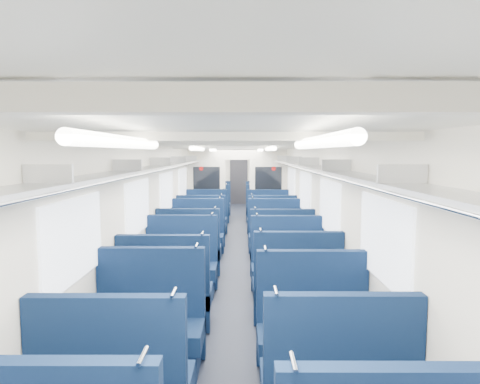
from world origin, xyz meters
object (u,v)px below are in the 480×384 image
object	(u,v)px
seat_6	(149,331)
seat_14	(197,238)
seat_7	(314,337)
seat_10	(181,269)
seat_12	(189,253)
seat_8	(166,298)
seat_23	(263,206)
seat_21	(264,210)
bulkhead	(237,187)
seat_18	(206,221)
end_door	(239,181)
seat_17	(272,230)
seat_19	(269,222)
seat_9	(296,292)
seat_20	(211,211)
seat_16	(202,230)
seat_22	(214,206)
seat_11	(288,271)
seat_13	(281,254)
seat_15	(275,238)

from	to	relation	value
seat_6	seat_14	world-z (taller)	same
seat_7	seat_10	size ratio (longest dim) A/B	1.00
seat_12	seat_10	bearing A→B (deg)	-90.00
seat_10	seat_8	bearing A→B (deg)	-90.00
seat_23	seat_21	bearing A→B (deg)	-90.00
bulkhead	seat_6	size ratio (longest dim) A/B	2.24
seat_18	seat_23	world-z (taller)	same
end_door	seat_17	xyz separation A→B (m)	(0.83, -8.08, -0.61)
seat_19	seat_12	bearing A→B (deg)	-115.60
seat_18	seat_19	xyz separation A→B (m)	(1.66, -0.11, 0.00)
seat_9	seat_12	bearing A→B (deg)	127.92
seat_20	seat_12	bearing A→B (deg)	-90.00
seat_6	seat_16	size ratio (longest dim) A/B	1.00
seat_7	seat_8	world-z (taller)	same
bulkhead	seat_10	distance (m)	5.62
seat_7	seat_14	size ratio (longest dim) A/B	1.00
end_door	seat_22	size ratio (longest dim) A/B	1.60
seat_8	seat_21	bearing A→B (deg)	78.28
seat_12	seat_11	bearing A→B (deg)	-34.10
seat_12	seat_13	size ratio (longest dim) A/B	1.00
seat_19	seat_15	bearing A→B (deg)	-90.00
seat_11	seat_15	bearing A→B (deg)	90.00
seat_13	seat_21	bearing A→B (deg)	90.00
seat_11	seat_13	bearing A→B (deg)	90.00
seat_10	seat_11	xyz separation A→B (m)	(1.66, -0.06, 0.00)
seat_11	seat_13	xyz separation A→B (m)	(0.00, 1.07, 0.00)
seat_13	seat_12	bearing A→B (deg)	178.21
seat_6	seat_23	size ratio (longest dim) A/B	1.00
seat_6	seat_20	size ratio (longest dim) A/B	1.00
seat_10	seat_23	distance (m)	7.88
seat_14	seat_19	world-z (taller)	same
seat_10	seat_11	world-z (taller)	same
seat_7	seat_11	size ratio (longest dim) A/B	1.00
seat_6	seat_23	bearing A→B (deg)	80.53
seat_12	seat_19	world-z (taller)	same
end_door	seat_9	world-z (taller)	end_door
seat_23	seat_12	bearing A→B (deg)	-104.05
seat_20	seat_22	xyz separation A→B (m)	(0.00, 1.26, 0.00)
seat_7	seat_18	xyz separation A→B (m)	(-1.66, 7.02, 0.00)
end_door	seat_17	bearing A→B (deg)	-84.14
seat_22	seat_7	bearing A→B (deg)	-80.80
seat_7	seat_8	xyz separation A→B (m)	(-1.66, 1.10, 0.00)
seat_16	seat_12	bearing A→B (deg)	-90.00
end_door	seat_22	bearing A→B (deg)	-103.00
seat_22	seat_21	bearing A→B (deg)	-34.71
seat_13	seat_23	xyz separation A→B (m)	(0.00, 6.68, 0.00)
end_door	seat_16	xyz separation A→B (m)	(-0.83, -8.07, -0.61)
seat_20	seat_17	bearing A→B (deg)	-62.78
seat_10	seat_21	distance (m)	6.92
seat_6	seat_10	world-z (taller)	same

